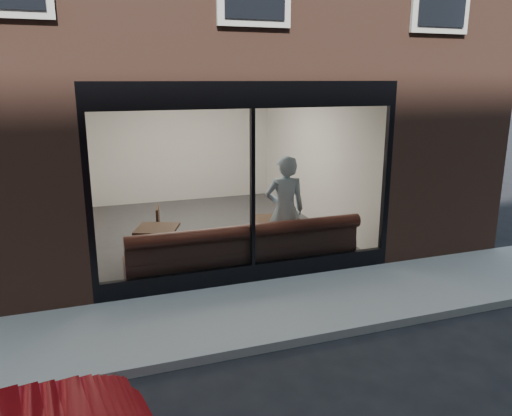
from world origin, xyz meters
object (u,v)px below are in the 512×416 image
object	(u,v)px
person	(285,210)
cafe_table_right	(272,219)
banquette	(245,260)
cafe_table_left	(157,229)
cafe_chair_left	(149,244)

from	to	relation	value
person	cafe_table_right	distance (m)	0.41
banquette	cafe_table_left	distance (m)	1.61
cafe_table_right	banquette	bearing A→B (deg)	-141.83
person	cafe_table_right	size ratio (longest dim) A/B	3.05
banquette	person	size ratio (longest dim) A/B	2.05
banquette	cafe_chair_left	distance (m)	1.98
cafe_table_right	cafe_chair_left	world-z (taller)	cafe_table_right
person	cafe_table_left	bearing A→B (deg)	-2.27
cafe_chair_left	cafe_table_right	bearing A→B (deg)	170.62
cafe_table_left	cafe_chair_left	size ratio (longest dim) A/B	1.44
person	banquette	bearing A→B (deg)	24.64
cafe_table_left	cafe_chair_left	world-z (taller)	cafe_table_left
banquette	cafe_table_right	size ratio (longest dim) A/B	6.24
cafe_table_left	cafe_table_right	size ratio (longest dim) A/B	1.05
cafe_table_left	cafe_table_right	world-z (taller)	cafe_table_left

